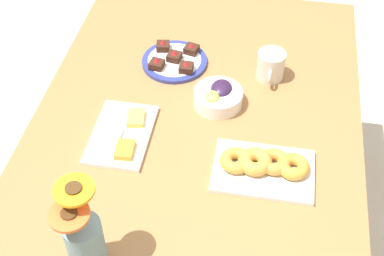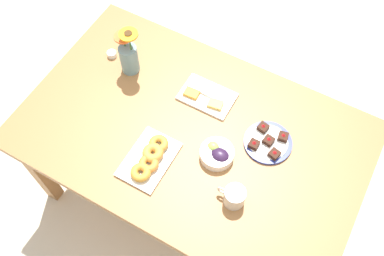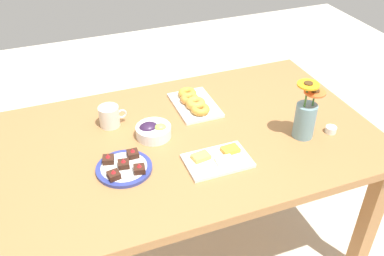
{
  "view_description": "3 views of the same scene",
  "coord_description": "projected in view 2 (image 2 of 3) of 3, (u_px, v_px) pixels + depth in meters",
  "views": [
    {
      "loc": [
        1.06,
        0.18,
        1.9
      ],
      "look_at": [
        0.0,
        0.0,
        0.78
      ],
      "focal_mm": 50.0,
      "sensor_mm": 36.0,
      "label": 1
    },
    {
      "loc": [
        -0.47,
        0.85,
        2.47
      ],
      "look_at": [
        0.0,
        0.0,
        0.78
      ],
      "focal_mm": 40.0,
      "sensor_mm": 36.0,
      "label": 2
    },
    {
      "loc": [
        -0.54,
        -1.41,
        1.84
      ],
      "look_at": [
        0.0,
        0.0,
        0.78
      ],
      "focal_mm": 40.0,
      "sensor_mm": 36.0,
      "label": 3
    }
  ],
  "objects": [
    {
      "name": "grape_bowl",
      "position": [
        217.0,
        154.0,
        1.9
      ],
      "size": [
        0.15,
        0.15,
        0.07
      ],
      "color": "white",
      "rests_on": "dining_table"
    },
    {
      "name": "cheese_platter",
      "position": [
        206.0,
        96.0,
        2.07
      ],
      "size": [
        0.26,
        0.17,
        0.03
      ],
      "color": "white",
      "rests_on": "dining_table"
    },
    {
      "name": "croissant_platter",
      "position": [
        150.0,
        158.0,
        1.89
      ],
      "size": [
        0.19,
        0.28,
        0.05
      ],
      "color": "white",
      "rests_on": "dining_table"
    },
    {
      "name": "dessert_plate",
      "position": [
        268.0,
        142.0,
        1.95
      ],
      "size": [
        0.22,
        0.22,
        0.05
      ],
      "color": "navy",
      "rests_on": "dining_table"
    },
    {
      "name": "flower_vase",
      "position": [
        129.0,
        57.0,
        2.09
      ],
      "size": [
        0.13,
        0.1,
        0.27
      ],
      "color": "#6B939E",
      "rests_on": "dining_table"
    },
    {
      "name": "ground_plane",
      "position": [
        192.0,
        191.0,
        2.63
      ],
      "size": [
        6.0,
        6.0,
        0.0
      ],
      "primitive_type": "plane",
      "color": "beige"
    },
    {
      "name": "jam_cup_honey",
      "position": [
        112.0,
        54.0,
        2.2
      ],
      "size": [
        0.05,
        0.05,
        0.03
      ],
      "color": "white",
      "rests_on": "dining_table"
    },
    {
      "name": "coffee_mug",
      "position": [
        234.0,
        196.0,
        1.78
      ],
      "size": [
        0.13,
        0.09,
        0.1
      ],
      "color": "beige",
      "rests_on": "dining_table"
    },
    {
      "name": "dining_table",
      "position": [
        192.0,
        141.0,
        2.06
      ],
      "size": [
        1.6,
        1.0,
        0.74
      ],
      "color": "#9E6B3D",
      "rests_on": "ground_plane"
    }
  ]
}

